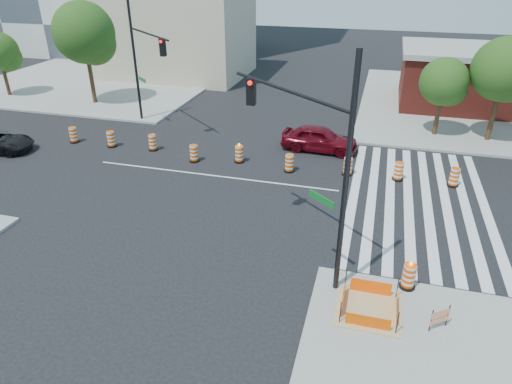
% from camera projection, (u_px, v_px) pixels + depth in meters
% --- Properties ---
extents(ground, '(120.00, 120.00, 0.00)m').
position_uv_depth(ground, '(213.00, 176.00, 25.56)').
color(ground, black).
rests_on(ground, ground).
extents(sidewalk_ne, '(22.00, 22.00, 0.15)m').
position_uv_depth(sidewalk_ne, '(501.00, 108.00, 36.64)').
color(sidewalk_ne, gray).
rests_on(sidewalk_ne, ground).
extents(sidewalk_nw, '(22.00, 22.00, 0.15)m').
position_uv_depth(sidewalk_nw, '(106.00, 79.00, 45.17)').
color(sidewalk_nw, gray).
rests_on(sidewalk_nw, ground).
extents(crosswalk_east, '(6.75, 13.50, 0.01)m').
position_uv_depth(crosswalk_east, '(418.00, 200.00, 22.96)').
color(crosswalk_east, silver).
rests_on(crosswalk_east, ground).
extents(lane_centerline, '(14.00, 0.12, 0.01)m').
position_uv_depth(lane_centerline, '(213.00, 176.00, 25.56)').
color(lane_centerline, silver).
rests_on(lane_centerline, ground).
extents(excavation_pit, '(2.20, 2.20, 0.90)m').
position_uv_depth(excavation_pit, '(369.00, 308.00, 15.63)').
color(excavation_pit, tan).
rests_on(excavation_pit, ground).
extents(brick_storefront, '(16.50, 8.50, 4.60)m').
position_uv_depth(brick_storefront, '(509.00, 80.00, 35.60)').
color(brick_storefront, maroon).
rests_on(brick_storefront, ground).
extents(beige_midrise, '(14.00, 10.00, 10.00)m').
position_uv_depth(beige_midrise, '(174.00, 23.00, 44.89)').
color(beige_midrise, '#BFB392').
rests_on(beige_midrise, ground).
extents(red_coupe, '(4.79, 2.14, 1.60)m').
position_uv_depth(red_coupe, '(319.00, 139.00, 28.48)').
color(red_coupe, '#5D0712').
rests_on(red_coupe, ground).
extents(signal_pole_se, '(5.06, 4.23, 8.53)m').
position_uv_depth(signal_pole_se, '(311.00, 143.00, 15.71)').
color(signal_pole_se, black).
rests_on(signal_pole_se, ground).
extents(signal_pole_nw, '(4.82, 4.21, 8.28)m').
position_uv_depth(signal_pole_nw, '(143.00, 55.00, 30.48)').
color(signal_pole_nw, black).
rests_on(signal_pole_nw, ground).
extents(pit_drum, '(0.58, 0.58, 1.14)m').
position_uv_depth(pit_drum, '(409.00, 277.00, 16.53)').
color(pit_drum, black).
rests_on(pit_drum, ground).
extents(barricade, '(0.62, 0.47, 0.88)m').
position_uv_depth(barricade, '(440.00, 317.00, 14.68)').
color(barricade, '#E94F04').
rests_on(barricade, ground).
extents(tree_north_a, '(3.22, 3.18, 5.41)m').
position_uv_depth(tree_north_a, '(0.00, 54.00, 38.20)').
color(tree_north_a, '#382314').
rests_on(tree_north_a, ground).
extents(tree_north_b, '(4.71, 4.71, 8.02)m').
position_uv_depth(tree_north_b, '(85.00, 36.00, 35.36)').
color(tree_north_b, '#382314').
rests_on(tree_north_b, ground).
extents(tree_north_c, '(3.15, 3.10, 5.27)m').
position_uv_depth(tree_north_c, '(444.00, 84.00, 29.55)').
color(tree_north_c, '#382314').
rests_on(tree_north_c, ground).
extents(tree_north_d, '(3.95, 3.95, 6.71)m').
position_uv_depth(tree_north_d, '(504.00, 73.00, 28.18)').
color(tree_north_d, '#382314').
rests_on(tree_north_d, ground).
extents(median_drum_0, '(0.60, 0.60, 1.02)m').
position_uv_depth(median_drum_0, '(74.00, 135.00, 29.89)').
color(median_drum_0, black).
rests_on(median_drum_0, ground).
extents(median_drum_1, '(0.60, 0.60, 1.02)m').
position_uv_depth(median_drum_1, '(111.00, 140.00, 29.21)').
color(median_drum_1, black).
rests_on(median_drum_1, ground).
extents(median_drum_2, '(0.60, 0.60, 1.02)m').
position_uv_depth(median_drum_2, '(153.00, 143.00, 28.69)').
color(median_drum_2, black).
rests_on(median_drum_2, ground).
extents(median_drum_3, '(0.60, 0.60, 1.02)m').
position_uv_depth(median_drum_3, '(194.00, 154.00, 27.11)').
color(median_drum_3, black).
rests_on(median_drum_3, ground).
extents(median_drum_4, '(0.60, 0.60, 1.18)m').
position_uv_depth(median_drum_4, '(239.00, 154.00, 27.03)').
color(median_drum_4, black).
rests_on(median_drum_4, ground).
extents(median_drum_5, '(0.60, 0.60, 1.02)m').
position_uv_depth(median_drum_5, '(289.00, 164.00, 25.84)').
color(median_drum_5, black).
rests_on(median_drum_5, ground).
extents(median_drum_6, '(0.60, 0.60, 1.02)m').
position_uv_depth(median_drum_6, '(348.00, 167.00, 25.45)').
color(median_drum_6, black).
rests_on(median_drum_6, ground).
extents(median_drum_7, '(0.60, 0.60, 1.02)m').
position_uv_depth(median_drum_7, '(398.00, 172.00, 24.87)').
color(median_drum_7, black).
rests_on(median_drum_7, ground).
extents(median_drum_8, '(0.60, 0.60, 1.02)m').
position_uv_depth(median_drum_8, '(454.00, 178.00, 24.20)').
color(median_drum_8, black).
rests_on(median_drum_8, ground).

